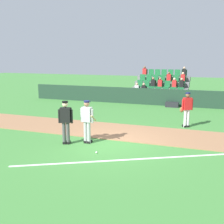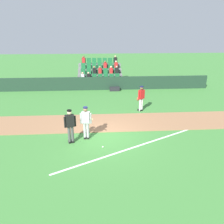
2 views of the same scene
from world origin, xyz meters
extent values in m
plane|color=#42843A|center=(0.00, 0.00, 0.00)|extent=(80.00, 80.00, 0.00)
cube|color=#9E704C|center=(0.00, 1.81, 0.01)|extent=(28.00, 2.78, 0.03)
cube|color=white|center=(3.00, -0.50, 0.01)|extent=(10.62, 5.77, 0.01)
cube|color=#1E3828|center=(0.00, 9.57, 0.60)|extent=(20.00, 0.16, 1.21)
cube|color=slate|center=(0.00, 11.87, 0.15)|extent=(4.45, 3.80, 0.30)
cube|color=slate|center=(0.00, 10.60, 0.50)|extent=(4.35, 0.85, 0.40)
cube|color=#1E6B38|center=(-1.65, 10.50, 0.75)|extent=(0.44, 0.40, 0.08)
cube|color=#1E6B38|center=(-1.65, 10.72, 1.00)|extent=(0.44, 0.08, 0.50)
cube|color=silver|center=(-1.65, 10.55, 1.05)|extent=(0.32, 0.22, 0.52)
sphere|color=tan|center=(-1.65, 10.55, 1.40)|extent=(0.20, 0.20, 0.20)
cube|color=#1E6B38|center=(-1.10, 10.50, 0.75)|extent=(0.44, 0.40, 0.08)
cube|color=#1E6B38|center=(-1.10, 10.72, 1.00)|extent=(0.44, 0.08, 0.50)
cube|color=black|center=(-1.10, 10.55, 1.05)|extent=(0.32, 0.22, 0.52)
sphere|color=tan|center=(-1.10, 10.55, 1.40)|extent=(0.20, 0.20, 0.20)
cube|color=#1E6B38|center=(-0.55, 10.50, 0.75)|extent=(0.44, 0.40, 0.08)
cube|color=#1E6B38|center=(-0.55, 10.72, 1.00)|extent=(0.44, 0.08, 0.50)
cube|color=#1E6B38|center=(0.00, 10.50, 0.75)|extent=(0.44, 0.40, 0.08)
cube|color=#1E6B38|center=(0.00, 10.72, 1.00)|extent=(0.44, 0.08, 0.50)
cube|color=#1E6B38|center=(0.55, 10.50, 0.75)|extent=(0.44, 0.40, 0.08)
cube|color=#1E6B38|center=(0.55, 10.72, 1.00)|extent=(0.44, 0.08, 0.50)
cube|color=#1E6B38|center=(1.10, 10.50, 0.75)|extent=(0.44, 0.40, 0.08)
cube|color=#1E6B38|center=(1.10, 10.72, 1.00)|extent=(0.44, 0.08, 0.50)
cube|color=#1E6B38|center=(1.65, 10.50, 0.75)|extent=(0.44, 0.40, 0.08)
cube|color=#1E6B38|center=(1.65, 10.72, 1.00)|extent=(0.44, 0.08, 0.50)
cube|color=slate|center=(0.00, 11.45, 0.90)|extent=(4.35, 0.85, 0.40)
cube|color=#1E6B38|center=(-1.65, 11.35, 1.15)|extent=(0.44, 0.40, 0.08)
cube|color=#1E6B38|center=(-1.65, 11.57, 1.40)|extent=(0.44, 0.08, 0.50)
cube|color=#1E6B38|center=(-1.10, 11.35, 1.15)|extent=(0.44, 0.40, 0.08)
cube|color=#1E6B38|center=(-1.10, 11.57, 1.40)|extent=(0.44, 0.08, 0.50)
cube|color=#1E6B38|center=(-0.55, 11.35, 1.15)|extent=(0.44, 0.40, 0.08)
cube|color=#1E6B38|center=(-0.55, 11.57, 1.40)|extent=(0.44, 0.08, 0.50)
cube|color=black|center=(-0.55, 11.40, 1.45)|extent=(0.32, 0.22, 0.52)
sphere|color=#9E7051|center=(-0.55, 11.40, 1.80)|extent=(0.20, 0.20, 0.20)
cube|color=#1E6B38|center=(0.00, 11.35, 1.15)|extent=(0.44, 0.40, 0.08)
cube|color=#1E6B38|center=(0.00, 11.57, 1.40)|extent=(0.44, 0.08, 0.50)
cube|color=red|center=(0.00, 11.40, 1.45)|extent=(0.32, 0.22, 0.52)
sphere|color=#9E7051|center=(0.00, 11.40, 1.80)|extent=(0.20, 0.20, 0.20)
cube|color=#1E6B38|center=(0.55, 11.35, 1.15)|extent=(0.44, 0.40, 0.08)
cube|color=#1E6B38|center=(0.55, 11.57, 1.40)|extent=(0.44, 0.08, 0.50)
cube|color=#1E6B38|center=(1.10, 11.35, 1.15)|extent=(0.44, 0.40, 0.08)
cube|color=#1E6B38|center=(1.10, 11.57, 1.40)|extent=(0.44, 0.08, 0.50)
cube|color=red|center=(1.10, 11.40, 1.45)|extent=(0.32, 0.22, 0.52)
sphere|color=beige|center=(1.10, 11.40, 1.80)|extent=(0.20, 0.20, 0.20)
cube|color=#1E6B38|center=(1.65, 11.35, 1.15)|extent=(0.44, 0.40, 0.08)
cube|color=#1E6B38|center=(1.65, 11.57, 1.40)|extent=(0.44, 0.08, 0.50)
cube|color=black|center=(1.65, 11.40, 1.45)|extent=(0.32, 0.22, 0.52)
sphere|color=tan|center=(1.65, 11.40, 1.80)|extent=(0.20, 0.20, 0.20)
cube|color=slate|center=(0.00, 12.30, 1.30)|extent=(4.35, 0.85, 0.40)
cube|color=#1E6B38|center=(-1.65, 12.20, 1.55)|extent=(0.44, 0.40, 0.08)
cube|color=#1E6B38|center=(-1.65, 12.42, 1.80)|extent=(0.44, 0.08, 0.50)
cube|color=#1E6B38|center=(-1.10, 12.20, 1.55)|extent=(0.44, 0.40, 0.08)
cube|color=#1E6B38|center=(-1.10, 12.42, 1.80)|extent=(0.44, 0.08, 0.50)
cube|color=#1E6B38|center=(-0.55, 12.20, 1.55)|extent=(0.44, 0.40, 0.08)
cube|color=#1E6B38|center=(-0.55, 12.42, 1.80)|extent=(0.44, 0.08, 0.50)
cube|color=#1E6B38|center=(0.00, 12.20, 1.55)|extent=(0.44, 0.40, 0.08)
cube|color=#1E6B38|center=(0.00, 12.42, 1.80)|extent=(0.44, 0.08, 0.50)
cube|color=#1E6B38|center=(0.55, 12.20, 1.55)|extent=(0.44, 0.40, 0.08)
cube|color=#1E6B38|center=(0.55, 12.42, 1.80)|extent=(0.44, 0.08, 0.50)
cube|color=red|center=(0.55, 12.25, 1.85)|extent=(0.32, 0.22, 0.52)
sphere|color=brown|center=(0.55, 12.25, 2.20)|extent=(0.20, 0.20, 0.20)
cube|color=#1E6B38|center=(1.10, 12.20, 1.55)|extent=(0.44, 0.40, 0.08)
cube|color=#1E6B38|center=(1.10, 12.42, 1.80)|extent=(0.44, 0.08, 0.50)
cube|color=#1E6B38|center=(1.65, 12.20, 1.55)|extent=(0.44, 0.40, 0.08)
cube|color=#1E6B38|center=(1.65, 12.42, 1.80)|extent=(0.44, 0.08, 0.50)
cube|color=red|center=(1.65, 12.25, 1.85)|extent=(0.32, 0.22, 0.52)
sphere|color=beige|center=(1.65, 12.25, 2.20)|extent=(0.20, 0.20, 0.20)
cube|color=slate|center=(0.00, 13.15, 1.70)|extent=(4.35, 0.85, 0.40)
cube|color=#1E6B38|center=(-1.65, 13.05, 1.95)|extent=(0.44, 0.40, 0.08)
cube|color=#1E6B38|center=(-1.65, 13.27, 2.20)|extent=(0.44, 0.08, 0.50)
cube|color=red|center=(-1.65, 13.10, 2.25)|extent=(0.32, 0.22, 0.52)
sphere|color=brown|center=(-1.65, 13.10, 2.60)|extent=(0.20, 0.20, 0.20)
cube|color=#1E6B38|center=(-1.10, 13.05, 1.95)|extent=(0.44, 0.40, 0.08)
cube|color=#1E6B38|center=(-1.10, 13.27, 2.20)|extent=(0.44, 0.08, 0.50)
cube|color=#1E6B38|center=(-0.55, 13.05, 1.95)|extent=(0.44, 0.40, 0.08)
cube|color=#1E6B38|center=(-0.55, 13.27, 2.20)|extent=(0.44, 0.08, 0.50)
cube|color=#1E6B38|center=(0.00, 13.05, 1.95)|extent=(0.44, 0.40, 0.08)
cube|color=#1E6B38|center=(0.00, 13.27, 2.20)|extent=(0.44, 0.08, 0.50)
cube|color=#1E6B38|center=(0.55, 13.05, 1.95)|extent=(0.44, 0.40, 0.08)
cube|color=#1E6B38|center=(0.55, 13.27, 2.20)|extent=(0.44, 0.08, 0.50)
cube|color=#1E6B38|center=(1.10, 13.05, 1.95)|extent=(0.44, 0.40, 0.08)
cube|color=#1E6B38|center=(1.10, 13.27, 2.20)|extent=(0.44, 0.08, 0.50)
cube|color=#1E6B38|center=(1.65, 13.05, 1.95)|extent=(0.44, 0.40, 0.08)
cube|color=#1E6B38|center=(1.65, 13.27, 2.20)|extent=(0.44, 0.08, 0.50)
cube|color=black|center=(1.65, 13.10, 2.25)|extent=(0.32, 0.22, 0.52)
sphere|color=tan|center=(1.65, 13.10, 2.60)|extent=(0.20, 0.20, 0.20)
cylinder|color=#B2B2B2|center=(-1.00, -0.26, 0.45)|extent=(0.14, 0.14, 0.90)
cylinder|color=#B2B2B2|center=(-0.85, -0.28, 0.45)|extent=(0.14, 0.14, 0.90)
cube|color=black|center=(-1.00, -0.20, 0.05)|extent=(0.15, 0.27, 0.10)
cube|color=black|center=(-0.84, -0.22, 0.05)|extent=(0.15, 0.27, 0.10)
cube|color=#B2B2B2|center=(-0.93, -0.27, 1.20)|extent=(0.42, 0.26, 0.60)
cylinder|color=#B2B2B2|center=(-1.17, -0.25, 1.15)|extent=(0.09, 0.09, 0.55)
cylinder|color=#B2B2B2|center=(-0.68, -0.30, 1.15)|extent=(0.09, 0.09, 0.55)
sphere|color=#9E7051|center=(-0.93, -0.27, 1.63)|extent=(0.22, 0.22, 0.22)
cylinder|color=#191E4C|center=(-0.93, -0.27, 1.73)|extent=(0.23, 0.23, 0.06)
cube|color=#191E4C|center=(-0.92, -0.17, 1.70)|extent=(0.19, 0.14, 0.02)
cylinder|color=tan|center=(-0.67, -0.20, 1.05)|extent=(0.22, 0.79, 0.41)
cylinder|color=#4C4C4C|center=(-1.75, -0.69, 0.45)|extent=(0.14, 0.14, 0.90)
cylinder|color=#4C4C4C|center=(-1.60, -0.64, 0.45)|extent=(0.14, 0.14, 0.90)
cube|color=black|center=(-1.77, -0.63, 0.05)|extent=(0.19, 0.28, 0.10)
cube|color=black|center=(-1.62, -0.59, 0.05)|extent=(0.19, 0.28, 0.10)
cube|color=black|center=(-1.68, -0.67, 1.20)|extent=(0.45, 0.32, 0.60)
cylinder|color=black|center=(-1.92, -0.73, 1.15)|extent=(0.09, 0.09, 0.55)
cylinder|color=black|center=(-1.44, -0.60, 1.15)|extent=(0.09, 0.09, 0.55)
sphere|color=beige|center=(-1.68, -0.67, 1.63)|extent=(0.22, 0.22, 0.22)
cylinder|color=black|center=(-1.68, -0.67, 1.73)|extent=(0.23, 0.23, 0.06)
cube|color=black|center=(-1.70, -0.57, 1.70)|extent=(0.21, 0.17, 0.02)
cube|color=black|center=(-1.71, -0.54, 1.20)|extent=(0.44, 0.20, 0.56)
cylinder|color=silver|center=(2.61, 3.69, 0.45)|extent=(0.14, 0.14, 0.90)
cylinder|color=silver|center=(2.75, 3.78, 0.45)|extent=(0.14, 0.14, 0.90)
cube|color=black|center=(2.58, 3.74, 0.05)|extent=(0.24, 0.28, 0.10)
cube|color=black|center=(2.72, 3.83, 0.05)|extent=(0.24, 0.28, 0.10)
cube|color=red|center=(2.68, 3.73, 1.20)|extent=(0.46, 0.40, 0.60)
cylinder|color=red|center=(2.47, 3.60, 1.15)|extent=(0.09, 0.09, 0.55)
cylinder|color=red|center=(2.89, 3.87, 1.15)|extent=(0.09, 0.09, 0.55)
sphere|color=brown|center=(2.68, 3.73, 1.63)|extent=(0.22, 0.22, 0.22)
cylinder|color=#191E4C|center=(2.68, 3.73, 1.73)|extent=(0.23, 0.23, 0.06)
cube|color=#191E4C|center=(2.63, 3.82, 1.70)|extent=(0.22, 0.20, 0.02)
ellipsoid|color=brown|center=(2.43, 3.63, 0.90)|extent=(0.23, 0.21, 0.28)
sphere|color=white|center=(-0.10, -1.27, 0.04)|extent=(0.07, 0.07, 0.07)
cube|color=#232328|center=(1.27, 9.12, 0.18)|extent=(0.90, 0.36, 0.36)
camera|label=1|loc=(3.58, -9.89, 3.45)|focal=43.27mm
camera|label=2|loc=(-0.32, -11.09, 5.51)|focal=36.79mm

